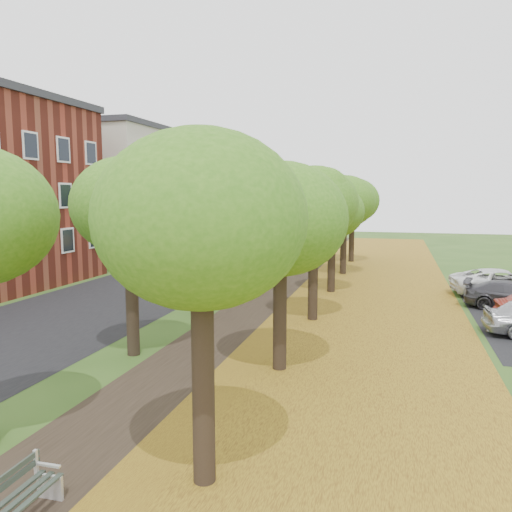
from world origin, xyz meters
The scene contains 9 objects.
ground centered at (0.00, 0.00, 0.00)m, with size 120.00×120.00×0.00m, color #2D4C19.
street_asphalt centered at (-7.50, 15.00, 0.00)m, with size 8.00×70.00×0.01m, color black.
footpath centered at (0.00, 15.00, 0.00)m, with size 3.20×70.00×0.01m, color black.
leaf_verge centered at (5.00, 15.00, 0.01)m, with size 7.50×70.00×0.01m, color #A17F1D.
tree_row_west centered at (-2.20, 15.00, 4.42)m, with size 3.62×33.62×6.00m.
tree_row_east centered at (2.60, 15.00, 4.42)m, with size 3.62×33.62×6.00m.
building_cream centered at (-17.00, 33.00, 5.21)m, with size 10.30×20.30×10.40m.
bench centered at (0.23, -2.00, 0.43)m, with size 0.54×1.75×0.82m.
car_white centered at (11.00, 19.17, 0.68)m, with size 2.25×4.88×1.36m, color white.
Camera 1 is at (5.76, -7.84, 5.16)m, focal length 35.00 mm.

